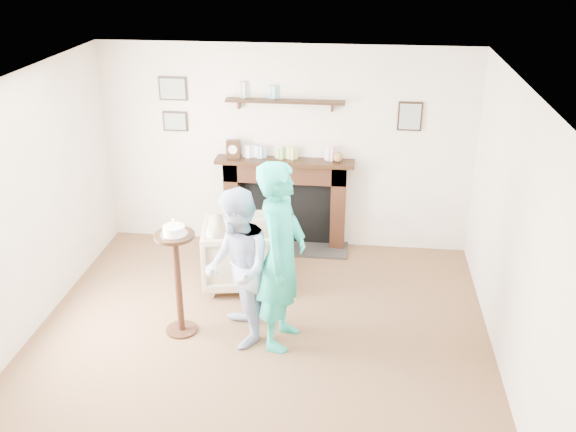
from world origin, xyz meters
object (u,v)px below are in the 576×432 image
object	(u,v)px
man	(240,338)
woman	(282,339)
armchair	(242,282)
pedestal_table	(177,264)

from	to	relation	value
man	woman	size ratio (longest dim) A/B	0.84
armchair	woman	bearing A→B (deg)	-160.05
man	woman	xyz separation A→B (m)	(0.41, 0.02, 0.00)
armchair	pedestal_table	xyz separation A→B (m)	(-0.43, -1.02, 0.76)
armchair	woman	distance (m)	1.21
armchair	woman	size ratio (longest dim) A/B	0.45
woman	armchair	bearing A→B (deg)	38.40
woman	pedestal_table	bearing A→B (deg)	97.38
man	pedestal_table	distance (m)	0.97
man	pedestal_table	world-z (taller)	pedestal_table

